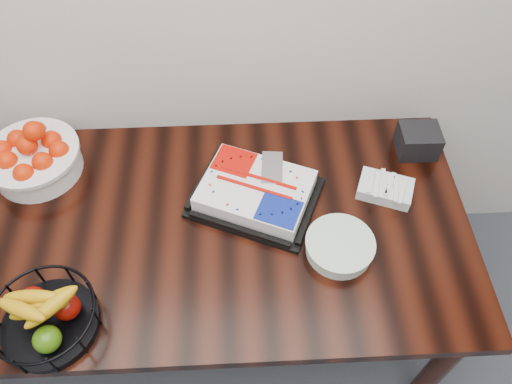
{
  "coord_description": "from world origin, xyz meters",
  "views": [
    {
      "loc": [
        0.17,
        1.11,
        2.1
      ],
      "look_at": [
        0.21,
        2.06,
        0.83
      ],
      "focal_mm": 35.0,
      "sensor_mm": 36.0,
      "label": 1
    }
  ],
  "objects_px": {
    "table": "(194,239)",
    "cake_tray": "(256,192)",
    "plate_stack": "(340,247)",
    "tangerine_bowl": "(31,153)",
    "fruit_basket": "(45,317)",
    "napkin_box": "(418,141)"
  },
  "relations": [
    {
      "from": "fruit_basket",
      "to": "table",
      "type": "bearing_deg",
      "value": 40.11
    },
    {
      "from": "table",
      "to": "napkin_box",
      "type": "height_order",
      "value": "napkin_box"
    },
    {
      "from": "plate_stack",
      "to": "napkin_box",
      "type": "xyz_separation_m",
      "value": [
        0.34,
        0.4,
        0.02
      ]
    },
    {
      "from": "table",
      "to": "cake_tray",
      "type": "xyz_separation_m",
      "value": [
        0.21,
        0.09,
        0.12
      ]
    },
    {
      "from": "table",
      "to": "cake_tray",
      "type": "distance_m",
      "value": 0.26
    },
    {
      "from": "tangerine_bowl",
      "to": "fruit_basket",
      "type": "relative_size",
      "value": 1.12
    },
    {
      "from": "table",
      "to": "cake_tray",
      "type": "bearing_deg",
      "value": 24.14
    },
    {
      "from": "table",
      "to": "tangerine_bowl",
      "type": "xyz_separation_m",
      "value": [
        -0.54,
        0.26,
        0.17
      ]
    },
    {
      "from": "fruit_basket",
      "to": "plate_stack",
      "type": "xyz_separation_m",
      "value": [
        0.84,
        0.2,
        -0.04
      ]
    },
    {
      "from": "napkin_box",
      "to": "tangerine_bowl",
      "type": "bearing_deg",
      "value": -178.76
    },
    {
      "from": "tangerine_bowl",
      "to": "napkin_box",
      "type": "relative_size",
      "value": 2.31
    },
    {
      "from": "fruit_basket",
      "to": "tangerine_bowl",
      "type": "bearing_deg",
      "value": 105.12
    },
    {
      "from": "tangerine_bowl",
      "to": "fruit_basket",
      "type": "distance_m",
      "value": 0.6
    },
    {
      "from": "plate_stack",
      "to": "napkin_box",
      "type": "height_order",
      "value": "napkin_box"
    },
    {
      "from": "tangerine_bowl",
      "to": "fruit_basket",
      "type": "bearing_deg",
      "value": -74.88
    },
    {
      "from": "table",
      "to": "napkin_box",
      "type": "bearing_deg",
      "value": 19.81
    },
    {
      "from": "cake_tray",
      "to": "plate_stack",
      "type": "relative_size",
      "value": 2.28
    },
    {
      "from": "napkin_box",
      "to": "plate_stack",
      "type": "bearing_deg",
      "value": -129.83
    },
    {
      "from": "cake_tray",
      "to": "plate_stack",
      "type": "distance_m",
      "value": 0.33
    },
    {
      "from": "table",
      "to": "plate_stack",
      "type": "xyz_separation_m",
      "value": [
        0.46,
        -0.12,
        0.11
      ]
    },
    {
      "from": "plate_stack",
      "to": "tangerine_bowl",
      "type": "bearing_deg",
      "value": 159.36
    },
    {
      "from": "napkin_box",
      "to": "table",
      "type": "bearing_deg",
      "value": -160.19
    }
  ]
}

